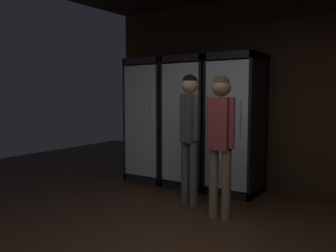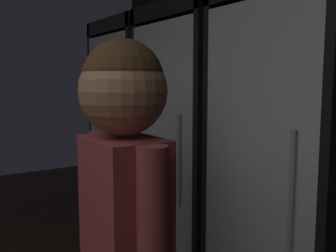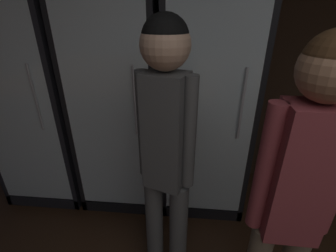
# 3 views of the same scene
# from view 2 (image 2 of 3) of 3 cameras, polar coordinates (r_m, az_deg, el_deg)

# --- Properties ---
(cooler_far_left) EXTENTS (0.69, 0.70, 1.96)m
(cooler_far_left) POSITION_cam_2_polar(r_m,az_deg,el_deg) (3.03, -2.54, -3.73)
(cooler_far_left) COLOR black
(cooler_far_left) RESTS_ON ground
(cooler_left) EXTENTS (0.69, 0.70, 1.96)m
(cooler_left) POSITION_cam_2_polar(r_m,az_deg,el_deg) (2.45, 6.45, -6.26)
(cooler_left) COLOR black
(cooler_left) RESTS_ON ground
(cooler_center) EXTENTS (0.69, 0.70, 1.96)m
(cooler_center) POSITION_cam_2_polar(r_m,az_deg,el_deg) (1.97, 20.54, -9.71)
(cooler_center) COLOR black
(cooler_center) RESTS_ON ground
(shopper_near) EXTENTS (0.30, 0.22, 1.64)m
(shopper_near) POSITION_cam_2_polar(r_m,az_deg,el_deg) (1.57, -7.70, -11.17)
(shopper_near) COLOR #4C4C4C
(shopper_near) RESTS_ON ground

